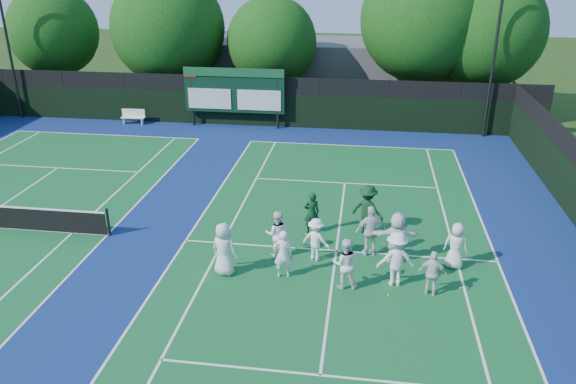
# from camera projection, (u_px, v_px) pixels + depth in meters

# --- Properties ---
(ground) EXTENTS (120.00, 120.00, 0.00)m
(ground) POSITION_uv_depth(u_px,v_px,m) (334.00, 265.00, 18.83)
(ground) COLOR #1D370F
(ground) RESTS_ON ground
(court_apron) EXTENTS (34.00, 32.00, 0.01)m
(court_apron) POSITION_uv_depth(u_px,v_px,m) (172.00, 240.00, 20.52)
(court_apron) COLOR navy
(court_apron) RESTS_ON ground
(near_court) EXTENTS (11.05, 23.85, 0.01)m
(near_court) POSITION_uv_depth(u_px,v_px,m) (336.00, 251.00, 19.74)
(near_court) COLOR #125828
(near_court) RESTS_ON ground
(back_fence) EXTENTS (34.00, 0.08, 3.00)m
(back_fence) POSITION_uv_depth(u_px,v_px,m) (253.00, 104.00, 33.65)
(back_fence) COLOR black
(back_fence) RESTS_ON ground
(scoreboard) EXTENTS (6.00, 0.21, 3.55)m
(scoreboard) POSITION_uv_depth(u_px,v_px,m) (234.00, 91.00, 33.08)
(scoreboard) COLOR black
(scoreboard) RESTS_ON ground
(clubhouse) EXTENTS (18.00, 6.00, 4.00)m
(clubhouse) POSITION_uv_depth(u_px,v_px,m) (329.00, 70.00, 40.17)
(clubhouse) COLOR #535358
(clubhouse) RESTS_ON ground
(light_pole_left) EXTENTS (1.20, 0.30, 10.12)m
(light_pole_left) POSITION_uv_depth(u_px,v_px,m) (2.00, 15.00, 33.39)
(light_pole_left) COLOR black
(light_pole_left) RESTS_ON ground
(light_pole_right) EXTENTS (1.20, 0.30, 10.12)m
(light_pole_right) POSITION_uv_depth(u_px,v_px,m) (499.00, 22.00, 29.70)
(light_pole_right) COLOR black
(light_pole_right) RESTS_ON ground
(bench) EXTENTS (1.45, 0.45, 0.91)m
(bench) POSITION_uv_depth(u_px,v_px,m) (133.00, 116.00, 34.37)
(bench) COLOR white
(bench) RESTS_ON ground
(tree_a) EXTENTS (5.88, 5.88, 7.84)m
(tree_a) POSITION_uv_depth(u_px,v_px,m) (56.00, 34.00, 37.40)
(tree_a) COLOR black
(tree_a) RESTS_ON ground
(tree_b) EXTENTS (7.30, 7.30, 8.88)m
(tree_b) POSITION_uv_depth(u_px,v_px,m) (171.00, 31.00, 36.25)
(tree_b) COLOR black
(tree_b) RESTS_ON ground
(tree_c) EXTENTS (5.70, 5.70, 7.36)m
(tree_c) POSITION_uv_depth(u_px,v_px,m) (274.00, 44.00, 35.64)
(tree_c) COLOR black
(tree_c) RESTS_ON ground
(tree_d) EXTENTS (7.53, 7.53, 9.78)m
(tree_d) POSITION_uv_depth(u_px,v_px,m) (425.00, 23.00, 33.87)
(tree_d) COLOR black
(tree_d) RESTS_ON ground
(tree_e) EXTENTS (6.92, 6.92, 8.87)m
(tree_e) POSITION_uv_depth(u_px,v_px,m) (488.00, 34.00, 33.61)
(tree_e) COLOR black
(tree_e) RESTS_ON ground
(tennis_ball_0) EXTENTS (0.07, 0.07, 0.07)m
(tennis_ball_0) POSITION_uv_depth(u_px,v_px,m) (323.00, 256.00, 19.35)
(tennis_ball_0) COLOR #B3C917
(tennis_ball_0) RESTS_ON ground
(tennis_ball_2) EXTENTS (0.07, 0.07, 0.07)m
(tennis_ball_2) POSITION_uv_depth(u_px,v_px,m) (388.00, 295.00, 17.13)
(tennis_ball_2) COLOR #B3C917
(tennis_ball_2) RESTS_ON ground
(tennis_ball_3) EXTENTS (0.07, 0.07, 0.07)m
(tennis_ball_3) POSITION_uv_depth(u_px,v_px,m) (270.00, 221.00, 21.92)
(tennis_ball_3) COLOR #B3C917
(tennis_ball_3) RESTS_ON ground
(tennis_ball_4) EXTENTS (0.07, 0.07, 0.07)m
(tennis_ball_4) POSITION_uv_depth(u_px,v_px,m) (306.00, 234.00, 20.86)
(tennis_ball_4) COLOR #B3C917
(tennis_ball_4) RESTS_ON ground
(tennis_ball_5) EXTENTS (0.07, 0.07, 0.07)m
(tennis_ball_5) POSITION_uv_depth(u_px,v_px,m) (461.00, 288.00, 17.50)
(tennis_ball_5) COLOR #B3C917
(tennis_ball_5) RESTS_ON ground
(player_front_0) EXTENTS (1.01, 0.80, 1.81)m
(player_front_0) POSITION_uv_depth(u_px,v_px,m) (224.00, 249.00, 18.00)
(player_front_0) COLOR silver
(player_front_0) RESTS_ON ground
(player_front_1) EXTENTS (0.68, 0.53, 1.65)m
(player_front_1) POSITION_uv_depth(u_px,v_px,m) (283.00, 254.00, 17.88)
(player_front_1) COLOR white
(player_front_1) RESTS_ON ground
(player_front_2) EXTENTS (0.86, 0.69, 1.69)m
(player_front_2) POSITION_uv_depth(u_px,v_px,m) (345.00, 263.00, 17.29)
(player_front_2) COLOR white
(player_front_2) RESTS_ON ground
(player_front_3) EXTENTS (1.27, 0.86, 1.82)m
(player_front_3) POSITION_uv_depth(u_px,v_px,m) (396.00, 259.00, 17.40)
(player_front_3) COLOR white
(player_front_3) RESTS_ON ground
(player_front_4) EXTENTS (0.92, 0.53, 1.48)m
(player_front_4) POSITION_uv_depth(u_px,v_px,m) (433.00, 273.00, 16.95)
(player_front_4) COLOR silver
(player_front_4) RESTS_ON ground
(player_back_0) EXTENTS (0.91, 0.77, 1.66)m
(player_back_0) POSITION_uv_depth(u_px,v_px,m) (277.00, 234.00, 19.17)
(player_back_0) COLOR white
(player_back_0) RESTS_ON ground
(player_back_1) EXTENTS (1.12, 0.87, 1.53)m
(player_back_1) POSITION_uv_depth(u_px,v_px,m) (316.00, 240.00, 18.91)
(player_back_1) COLOR white
(player_back_1) RESTS_ON ground
(player_back_2) EXTENTS (1.16, 0.72, 1.84)m
(player_back_2) POSITION_uv_depth(u_px,v_px,m) (371.00, 231.00, 19.15)
(player_back_2) COLOR silver
(player_back_2) RESTS_ON ground
(player_back_3) EXTENTS (1.73, 0.75, 1.80)m
(player_back_3) POSITION_uv_depth(u_px,v_px,m) (397.00, 237.00, 18.77)
(player_back_3) COLOR white
(player_back_3) RESTS_ON ground
(player_back_4) EXTENTS (0.89, 0.70, 1.61)m
(player_back_4) POSITION_uv_depth(u_px,v_px,m) (456.00, 246.00, 18.42)
(player_back_4) COLOR white
(player_back_4) RESTS_ON ground
(coach_left) EXTENTS (0.67, 0.53, 1.62)m
(coach_left) POSITION_uv_depth(u_px,v_px,m) (312.00, 213.00, 20.76)
(coach_left) COLOR #0D331A
(coach_left) RESTS_ON ground
(coach_right) EXTENTS (1.41, 1.13, 1.90)m
(coach_right) POSITION_uv_depth(u_px,v_px,m) (367.00, 210.00, 20.68)
(coach_right) COLOR #0E341A
(coach_right) RESTS_ON ground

